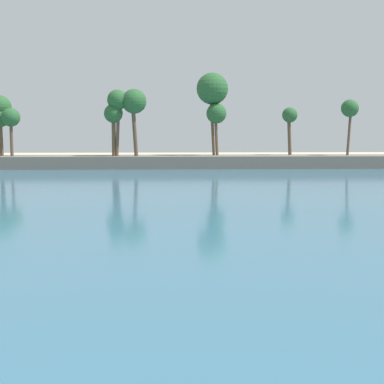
% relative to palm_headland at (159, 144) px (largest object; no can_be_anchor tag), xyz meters
% --- Properties ---
extents(sea, '(220.00, 109.76, 0.06)m').
position_rel_palm_headland_xyz_m(sea, '(2.37, -14.88, -3.38)').
color(sea, '#386B84').
rests_on(sea, ground).
extents(palm_headland, '(97.24, 6.72, 13.54)m').
position_rel_palm_headland_xyz_m(palm_headland, '(0.00, 0.00, 0.00)').
color(palm_headland, slate).
rests_on(palm_headland, ground).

